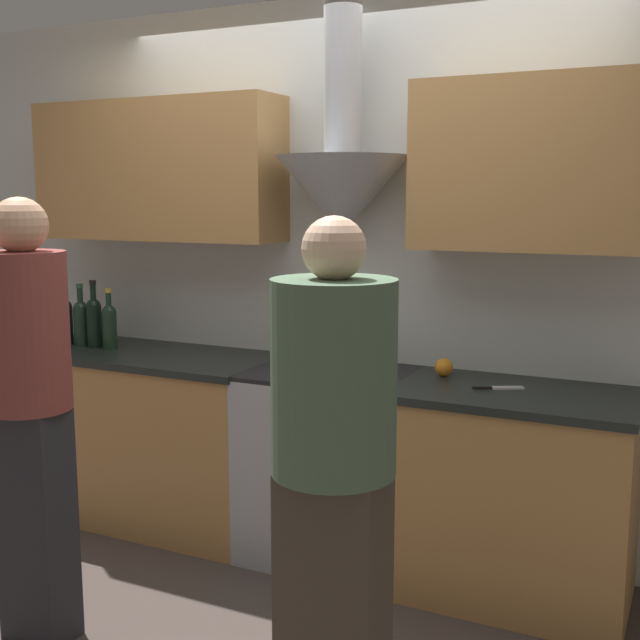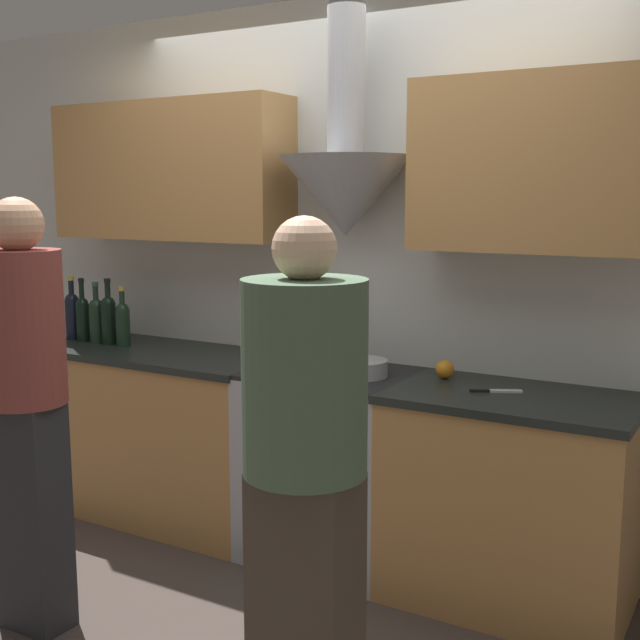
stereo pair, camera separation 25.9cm
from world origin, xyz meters
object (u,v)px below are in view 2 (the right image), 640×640
(person_foreground_right, at_px, (305,461))
(mixing_bowl, at_px, (361,368))
(wine_bottle_4, at_px, (123,322))
(orange_fruit, at_px, (445,369))
(wine_bottle_3, at_px, (109,317))
(stock_pot, at_px, (300,352))
(person_foreground_left, at_px, (26,395))
(wine_bottle_2, at_px, (97,318))
(wine_bottle_1, at_px, (83,316))
(wine_bottle_0, at_px, (72,313))
(stove_range, at_px, (331,464))

(person_foreground_right, bearing_deg, mixing_bowl, 108.97)
(wine_bottle_4, xyz_separation_m, orange_fruit, (1.76, 0.14, -0.09))
(person_foreground_right, bearing_deg, wine_bottle_4, 148.34)
(wine_bottle_3, xyz_separation_m, wine_bottle_4, (0.10, -0.00, -0.02))
(wine_bottle_3, relative_size, orange_fruit, 4.41)
(wine_bottle_4, xyz_separation_m, person_foreground_right, (1.80, -1.11, -0.13))
(stock_pot, distance_m, person_foreground_left, 1.23)
(wine_bottle_3, distance_m, mixing_bowl, 1.53)
(stock_pot, relative_size, mixing_bowl, 0.92)
(mixing_bowl, xyz_separation_m, orange_fruit, (0.34, 0.14, 0.00))
(wine_bottle_2, bearing_deg, orange_fruit, 3.99)
(wine_bottle_1, height_order, wine_bottle_4, wine_bottle_1)
(wine_bottle_4, bearing_deg, wine_bottle_0, 177.98)
(wine_bottle_3, bearing_deg, wine_bottle_4, -1.03)
(wine_bottle_1, bearing_deg, wine_bottle_4, 0.13)
(wine_bottle_0, bearing_deg, person_foreground_left, -49.54)
(wine_bottle_2, xyz_separation_m, orange_fruit, (1.95, 0.14, -0.10))
(wine_bottle_2, height_order, orange_fruit, wine_bottle_2)
(wine_bottle_4, height_order, stock_pot, wine_bottle_4)
(wine_bottle_4, bearing_deg, orange_fruit, 4.60)
(stove_range, relative_size, person_foreground_left, 0.53)
(wine_bottle_0, height_order, wine_bottle_3, wine_bottle_3)
(wine_bottle_0, bearing_deg, wine_bottle_2, -2.49)
(wine_bottle_1, distance_m, wine_bottle_3, 0.19)
(wine_bottle_4, relative_size, stock_pot, 1.44)
(person_foreground_right, bearing_deg, stock_pot, 122.27)
(wine_bottle_3, bearing_deg, person_foreground_right, -30.29)
(wine_bottle_2, relative_size, orange_fruit, 4.12)
(wine_bottle_2, relative_size, mixing_bowl, 1.39)
(wine_bottle_3, bearing_deg, stove_range, 0.57)
(wine_bottle_1, bearing_deg, person_foreground_left, -52.10)
(stove_range, distance_m, mixing_bowl, 0.50)
(wine_bottle_0, bearing_deg, wine_bottle_1, -8.68)
(wine_bottle_4, distance_m, mixing_bowl, 1.42)
(stove_range, relative_size, wine_bottle_1, 2.56)
(wine_bottle_2, distance_m, orange_fruit, 1.96)
(wine_bottle_3, bearing_deg, person_foreground_left, -58.87)
(stove_range, distance_m, person_foreground_right, 1.32)
(wine_bottle_1, bearing_deg, stock_pot, 0.19)
(wine_bottle_1, xyz_separation_m, orange_fruit, (2.05, 0.14, -0.10))
(wine_bottle_4, bearing_deg, wine_bottle_1, -179.87)
(stove_range, xyz_separation_m, person_foreground_right, (0.54, -1.12, 0.44))
(wine_bottle_4, bearing_deg, person_foreground_left, -62.89)
(wine_bottle_0, relative_size, orange_fruit, 4.36)
(wine_bottle_1, distance_m, wine_bottle_4, 0.29)
(person_foreground_left, bearing_deg, wine_bottle_4, 117.11)
(wine_bottle_1, relative_size, wine_bottle_2, 1.05)
(wine_bottle_3, relative_size, person_foreground_left, 0.21)
(wine_bottle_0, relative_size, mixing_bowl, 1.47)
(wine_bottle_2, relative_size, wine_bottle_3, 0.93)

